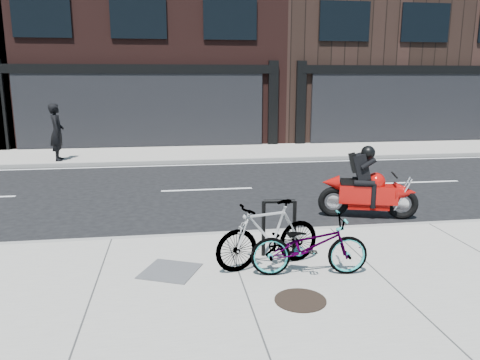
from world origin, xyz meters
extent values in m
plane|color=black|center=(0.00, 0.00, 0.00)|extent=(120.00, 120.00, 0.00)
cube|color=gray|center=(0.00, -5.00, 0.07)|extent=(60.00, 6.00, 0.13)
cube|color=gray|center=(0.00, 7.75, 0.07)|extent=(60.00, 3.50, 0.13)
cube|color=black|center=(10.00, 14.50, 6.25)|extent=(12.00, 10.00, 12.50)
cylinder|color=black|center=(0.48, -3.15, 0.57)|extent=(0.06, 0.06, 0.89)
cylinder|color=black|center=(0.97, -3.20, 0.57)|extent=(0.06, 0.06, 0.89)
cylinder|color=black|center=(0.73, -3.17, 1.02)|extent=(0.49, 0.12, 0.06)
imported|color=gray|center=(0.99, -3.96, 0.57)|extent=(1.72, 0.75, 0.88)
imported|color=gray|center=(0.47, -3.59, 0.63)|extent=(1.74, 0.89, 1.01)
torus|color=black|center=(3.83, -1.22, 0.32)|extent=(0.67, 0.32, 0.66)
torus|color=black|center=(2.48, -0.81, 0.32)|extent=(0.67, 0.32, 0.66)
cube|color=#A10A07|center=(3.14, -1.01, 0.52)|extent=(1.25, 0.70, 0.38)
cone|color=#A10A07|center=(3.87, -1.23, 0.58)|extent=(0.55, 0.55, 0.44)
sphere|color=#A10A07|center=(3.29, -1.06, 0.78)|extent=(0.40, 0.40, 0.40)
cube|color=black|center=(2.86, -0.93, 0.76)|extent=(0.60, 0.42, 0.12)
cylinder|color=silver|center=(2.67, -0.69, 0.30)|extent=(0.55, 0.24, 0.09)
cube|color=black|center=(2.99, -0.97, 1.09)|extent=(0.47, 0.45, 0.59)
cube|color=black|center=(2.84, -0.92, 1.17)|extent=(0.31, 0.35, 0.40)
sphere|color=black|center=(3.10, -1.00, 1.39)|extent=(0.29, 0.29, 0.29)
imported|color=black|center=(-4.72, 6.55, 1.10)|extent=(0.58, 0.78, 1.94)
cylinder|color=black|center=(0.64, -4.74, 0.14)|extent=(0.84, 0.84, 0.02)
cube|color=#48484A|center=(-0.99, -3.57, 0.14)|extent=(0.99, 0.99, 0.02)
camera|label=1|loc=(-0.93, -10.03, 2.89)|focal=35.00mm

